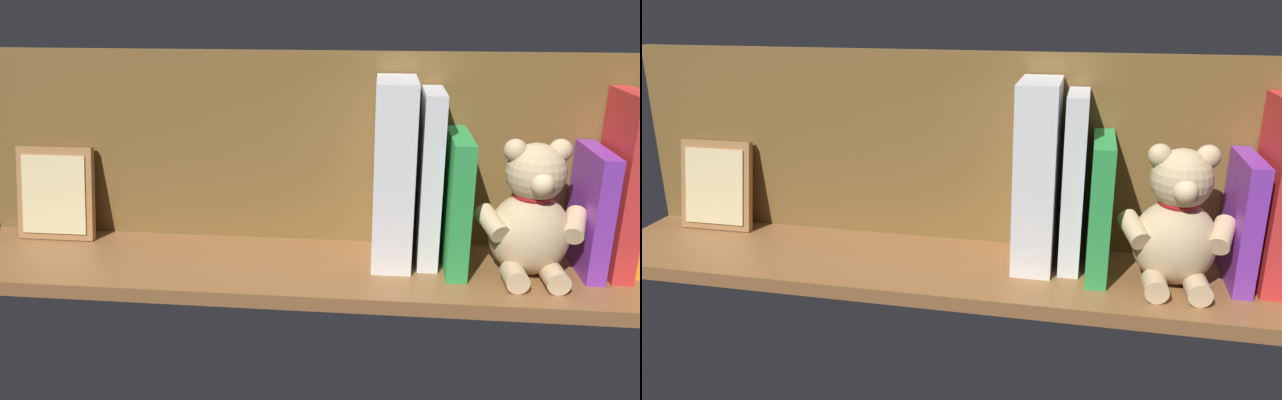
{
  "view_description": "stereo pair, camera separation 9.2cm",
  "coord_description": "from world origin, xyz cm",
  "views": [
    {
      "loc": [
        -8.93,
        86.68,
        39.74
      ],
      "look_at": [
        0.0,
        0.0,
        10.19
      ],
      "focal_mm": 34.1,
      "sensor_mm": 36.0,
      "label": 1
    },
    {
      "loc": [
        -18.01,
        85.26,
        39.74
      ],
      "look_at": [
        0.0,
        0.0,
        10.19
      ],
      "focal_mm": 34.1,
      "sensor_mm": 36.0,
      "label": 2
    }
  ],
  "objects": [
    {
      "name": "book_2",
      "position": [
        -44.11,
        -2.26,
        13.46
      ],
      "size": [
        3.07,
        12.73,
        26.93
      ],
      "primitive_type": "cube",
      "color": "red",
      "rests_on": "ground_plane"
    },
    {
      "name": "ground_plane",
      "position": [
        0.0,
        0.0,
        -1.1
      ],
      "size": [
        117.71,
        24.04,
        2.2
      ],
      "primitive_type": "cube",
      "color": "brown"
    },
    {
      "name": "picture_frame_leaning",
      "position": [
        45.75,
        -6.04,
        7.71
      ],
      "size": [
        13.26,
        4.52,
        15.67
      ],
      "color": "#9E6B3D",
      "rests_on": "ground_plane"
    },
    {
      "name": "book_5",
      "position": [
        -16.46,
        -2.99,
        13.29
      ],
      "size": [
        3.05,
        11.26,
        26.58
      ],
      "primitive_type": "cube",
      "color": "silver",
      "rests_on": "ground_plane"
    },
    {
      "name": "shelf_back_panel",
      "position": [
        0.0,
        -9.77,
        15.73
      ],
      "size": [
        117.71,
        1.5,
        31.45
      ],
      "primitive_type": "cube",
      "color": "brown",
      "rests_on": "ground_plane"
    },
    {
      "name": "teddy_bear",
      "position": [
        -31.11,
        0.88,
        9.0
      ],
      "size": [
        16.6,
        13.21,
        20.46
      ],
      "rotation": [
        0.0,
        0.0,
        0.03
      ],
      "color": "#D1B284",
      "rests_on": "ground_plane"
    },
    {
      "name": "book_4",
      "position": [
        -20.46,
        -1.38,
        10.2
      ],
      "size": [
        3.0,
        14.47,
        20.4
      ],
      "primitive_type": "cube",
      "color": "green",
      "rests_on": "ground_plane"
    },
    {
      "name": "book_3",
      "position": [
        -40.23,
        -1.97,
        9.3
      ],
      "size": [
        2.75,
        13.31,
        18.6
      ],
      "primitive_type": "cube",
      "color": "purple",
      "rests_on": "ground_plane"
    },
    {
      "name": "dictionary_thick_white",
      "position": [
        -11.0,
        -2.24,
        14.12
      ],
      "size": [
        5.92,
        12.57,
        28.24
      ],
      "primitive_type": "cube",
      "color": "white",
      "rests_on": "ground_plane"
    }
  ]
}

